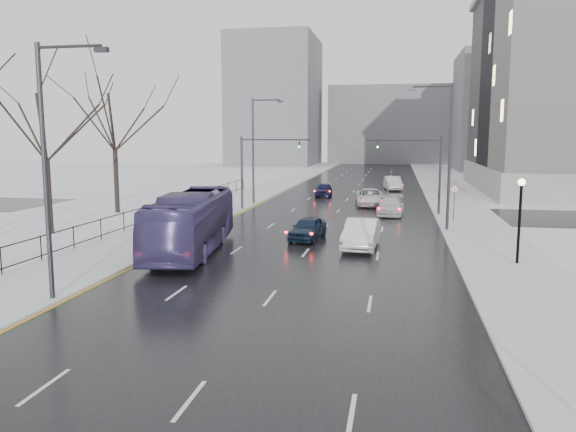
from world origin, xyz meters
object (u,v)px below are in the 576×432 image
Objects in this scene: sedan_right_far at (391,206)px; bus at (192,222)px; tree_park_d at (51,234)px; sedan_center_near at (308,228)px; sedan_right_cross at (370,197)px; tree_park_e at (118,214)px; mast_signal_left at (254,164)px; no_uturn_sign at (454,193)px; mast_signal_right at (427,166)px; lamppost_r_mid at (520,209)px; streetlight_l_near at (50,160)px; sedan_center_far at (324,190)px; streetlight_r_mid at (446,149)px; streetlight_l_far at (255,146)px; sedan_right_near at (361,234)px; sedan_right_distant at (393,183)px.

bus is at bearing -119.19° from sedan_right_far.
sedan_center_near is at bearing 3.45° from tree_park_d.
tree_park_e is at bearing -162.31° from sedan_right_cross.
no_uturn_sign is (16.53, -4.00, -1.81)m from mast_signal_left.
sedan_center_near is (-7.83, -12.96, -3.35)m from mast_signal_right.
lamppost_r_mid reaches higher than no_uturn_sign.
mast_signal_right is at bearing 14.55° from sedan_right_far.
tree_park_d is 2.50× the size of sedan_right_far.
mast_signal_right is at bearing 65.97° from sedan_center_near.
mast_signal_right is (-3.67, 18.00, 1.16)m from lamppost_r_mid.
sedan_center_far is at bearing 82.46° from streetlight_l_near.
tree_park_e is at bearing -171.10° from mast_signal_right.
streetlight_l_near is 2.38× the size of sedan_center_far.
sedan_right_cross is 6.14m from sedan_right_far.
streetlight_l_near reaches higher than sedan_center_near.
sedan_center_far is at bearing 117.92° from streetlight_r_mid.
bus is (1.78, -21.74, -3.90)m from streetlight_l_far.
streetlight_r_mid is 11.10m from sedan_center_near.
lamppost_r_mid is at bearing -82.67° from no_uturn_sign.
lamppost_r_mid is at bearing -7.91° from tree_park_d.
mast_signal_left is 0.54× the size of bus.
streetlight_l_far is at bearing 38.57° from tree_park_e.
sedan_center_far is (-13.78, 30.66, -2.19)m from lamppost_r_mid.
no_uturn_sign is (17.37, 24.00, -3.32)m from streetlight_l_near.
sedan_right_far is at bearing -2.75° from mast_signal_left.
no_uturn_sign is (27.40, 0.00, 2.30)m from tree_park_e.
no_uturn_sign reaches higher than sedan_right_far.
no_uturn_sign is at bearing 33.72° from bus.
bus is 2.34× the size of sedan_right_near.
lamppost_r_mid is 14.13m from no_uturn_sign.
sedan_right_cross is (9.88, 5.25, -3.28)m from mast_signal_left.
streetlight_l_near is 21.78m from lamppost_r_mid.
sedan_right_cross is 1.13× the size of sedan_right_far.
sedan_center_far is (-5.76, 27.69, -0.13)m from sedan_right_near.
no_uturn_sign is 0.48× the size of sedan_right_cross.
bus is (-15.59, -13.74, -0.58)m from no_uturn_sign.
sedan_right_near is 0.91× the size of sedan_right_cross.
mast_signal_left is at bearing 152.69° from streetlight_r_mid.
sedan_center_far is at bearing 75.56° from bus.
lamppost_r_mid is 12.75m from sedan_center_near.
tree_park_d is at bearing -118.15° from streetlight_l_far.
no_uturn_sign is 11.49m from sedan_right_cross.
streetlight_r_mid is 8.18m from mast_signal_right.
mast_signal_right is at bearing 115.11° from no_uturn_sign.
mast_signal_left is at bearing 127.76° from sedan_right_near.
streetlight_l_near reaches higher than sedan_right_far.
no_uturn_sign is at bearing -24.73° from streetlight_l_far.
lamppost_r_mid reaches higher than sedan_right_far.
bus is 20.35m from sedan_right_far.
sedan_right_cross is 15.97m from sedan_right_distant.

